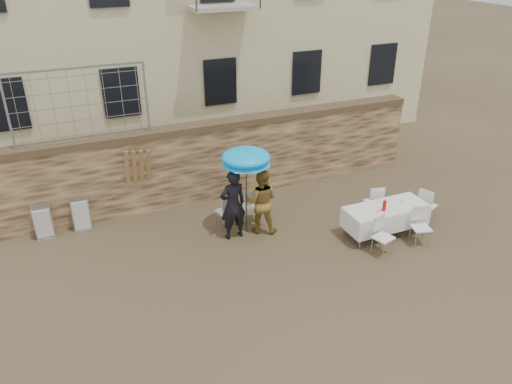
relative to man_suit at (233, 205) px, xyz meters
name	(u,v)px	position (x,y,z in m)	size (l,w,h in m)	color
ground	(280,300)	(0.01, -2.67, -0.91)	(80.00, 80.00, 0.00)	brown
stone_wall	(203,162)	(0.01, 2.33, 0.19)	(13.00, 0.50, 2.20)	olive
chain_link_fence	(80,106)	(-2.99, 2.33, 2.19)	(3.20, 0.06, 1.80)	gray
man_suit	(233,205)	(0.00, 0.00, 0.00)	(0.67, 0.44, 1.82)	black
woman_dress	(261,201)	(0.75, 0.00, -0.06)	(0.83, 0.65, 1.71)	gold
umbrella	(246,160)	(0.40, 0.10, 1.09)	(1.23, 1.23, 2.11)	#3F3F44
couple_chair_left	(226,210)	(0.00, 0.55, -0.43)	(0.48, 0.48, 0.96)	white
couple_chair_right	(251,205)	(0.70, 0.55, -0.43)	(0.48, 0.48, 0.96)	white
banquet_table	(387,208)	(3.56, -1.35, -0.18)	(2.10, 0.85, 0.78)	white
soda_bottle	(384,206)	(3.36, -1.50, -0.01)	(0.09, 0.09, 0.26)	red
table_chair_front_left	(384,237)	(2.96, -2.10, -0.43)	(0.48, 0.48, 0.96)	white
table_chair_front_right	(421,227)	(4.06, -2.10, -0.43)	(0.48, 0.48, 0.96)	white
table_chair_back	(373,201)	(3.76, -0.55, -0.43)	(0.48, 0.48, 0.96)	white
table_chair_side	(427,205)	(4.96, -1.25, -0.43)	(0.48, 0.48, 0.96)	white
chair_stack_left	(43,218)	(-4.33, 2.00, -0.45)	(0.46, 0.47, 0.92)	white
chair_stack_right	(80,211)	(-3.43, 2.00, -0.45)	(0.46, 0.40, 0.92)	white
wood_planks	(140,180)	(-1.83, 2.07, 0.09)	(0.70, 0.20, 2.00)	#A37749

